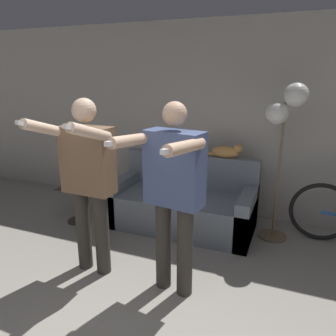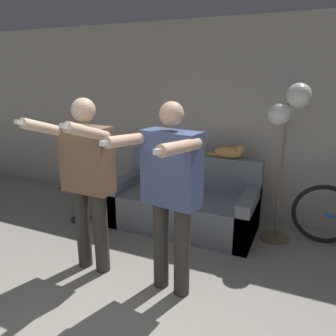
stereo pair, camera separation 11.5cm
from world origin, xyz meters
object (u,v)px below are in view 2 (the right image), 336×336
object	(u,v)px
couch	(184,205)
person_right	(170,187)
cat	(229,152)
floor_lamp	(287,116)
cup	(77,183)
side_table	(79,196)
person_left	(87,174)

from	to	relation	value
couch	person_right	bearing A→B (deg)	-74.29
cat	floor_lamp	size ratio (longest dim) A/B	0.27
cup	person_right	bearing A→B (deg)	-26.30
couch	cat	world-z (taller)	cat
floor_lamp	couch	bearing A→B (deg)	-173.87
cat	cup	xyz separation A→B (m)	(-1.80, -0.76, -0.43)
floor_lamp	side_table	bearing A→B (deg)	-167.99
couch	person_right	world-z (taller)	person_right
person_right	side_table	distance (m)	2.03
couch	person_left	distance (m)	1.56
floor_lamp	side_table	world-z (taller)	floor_lamp
couch	floor_lamp	distance (m)	1.64
person_left	person_right	xyz separation A→B (m)	(0.86, -0.00, -0.01)
couch	cat	xyz separation A→B (m)	(0.47, 0.31, 0.68)
floor_lamp	cat	bearing A→B (deg)	163.94
cat	side_table	size ratio (longest dim) A/B	1.00
side_table	person_right	bearing A→B (deg)	-27.21
side_table	cup	size ratio (longest dim) A/B	4.42
floor_lamp	cup	world-z (taller)	floor_lamp
person_left	cat	distance (m)	1.87
person_right	cup	bearing A→B (deg)	163.01
floor_lamp	side_table	distance (m)	2.78
person_right	cat	distance (m)	1.60
person_left	cup	distance (m)	1.27
person_left	cat	size ratio (longest dim) A/B	3.51
cat	side_table	xyz separation A→B (m)	(-1.82, -0.72, -0.63)
floor_lamp	cup	size ratio (longest dim) A/B	16.58
person_left	cat	bearing A→B (deg)	60.67
cat	side_table	world-z (taller)	cat
person_right	floor_lamp	distance (m)	1.67
couch	person_left	xyz separation A→B (m)	(-0.50, -1.29, 0.72)
person_left	floor_lamp	distance (m)	2.20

